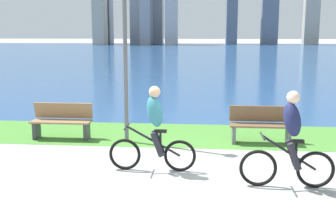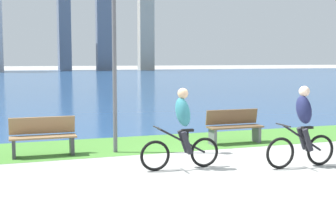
# 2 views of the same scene
# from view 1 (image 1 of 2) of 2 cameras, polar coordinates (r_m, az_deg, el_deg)

# --- Properties ---
(ground_plane) EXTENTS (300.00, 300.00, 0.00)m
(ground_plane) POSITION_cam_1_polar(r_m,az_deg,el_deg) (8.09, 4.59, -9.23)
(ground_plane) COLOR #9E9E99
(grass_strip_bayside) EXTENTS (120.00, 2.54, 0.01)m
(grass_strip_bayside) POSITION_cam_1_polar(r_m,az_deg,el_deg) (10.86, 4.76, -4.17)
(grass_strip_bayside) COLOR #478433
(grass_strip_bayside) RESTS_ON ground
(bay_water_surface) EXTENTS (300.00, 84.83, 0.00)m
(bay_water_surface) POSITION_cam_1_polar(r_m,az_deg,el_deg) (54.28, 5.13, 7.22)
(bay_water_surface) COLOR navy
(bay_water_surface) RESTS_ON ground
(cyclist_lead) EXTENTS (1.70, 0.52, 1.66)m
(cyclist_lead) POSITION_cam_1_polar(r_m,az_deg,el_deg) (7.93, -1.93, -3.33)
(cyclist_lead) COLOR black
(cyclist_lead) RESTS_ON ground
(cyclist_trailing) EXTENTS (1.63, 0.52, 1.69)m
(cyclist_trailing) POSITION_cam_1_polar(r_m,az_deg,el_deg) (7.39, 16.50, -4.68)
(cyclist_trailing) COLOR black
(cyclist_trailing) RESTS_ON ground
(bench_near_path) EXTENTS (1.50, 0.47, 0.90)m
(bench_near_path) POSITION_cam_1_polar(r_m,az_deg,el_deg) (10.25, 12.69, -2.69)
(bench_near_path) COLOR brown
(bench_near_path) RESTS_ON ground
(bench_far_along_path) EXTENTS (1.50, 0.47, 0.90)m
(bench_far_along_path) POSITION_cam_1_polar(r_m,az_deg,el_deg) (10.75, -14.42, -2.16)
(bench_far_along_path) COLOR olive
(bench_far_along_path) RESTS_ON ground
(lamppost_tall) EXTENTS (0.28, 0.28, 4.32)m
(lamppost_tall) POSITION_cam_1_polar(r_m,az_deg,el_deg) (9.93, -5.99, 10.71)
(lamppost_tall) COLOR #595960
(lamppost_tall) RESTS_ON ground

